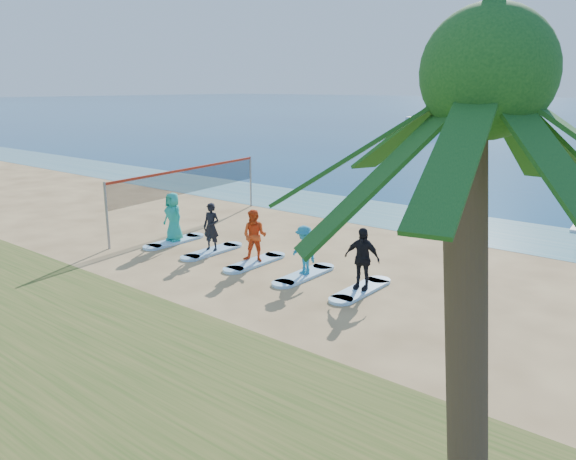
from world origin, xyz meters
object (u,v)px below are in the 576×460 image
Objects in this scene: palm_tree at (487,78)px; student_1 at (211,227)px; boat_offshore_a at (426,130)px; surfboard_3 at (304,275)px; student_0 at (173,217)px; surfboard_0 at (174,241)px; surfboard_4 at (361,290)px; student_4 at (362,258)px; student_2 at (255,236)px; surfboard_1 at (212,251)px; volleyball_net at (189,181)px; student_3 at (304,250)px; surfboard_2 at (255,262)px.

student_1 is (-12.10, 6.99, -4.99)m from palm_tree.
boat_offshore_a is 63.94m from surfboard_3.
student_0 is at bearing 180.00° from surfboard_3.
surfboard_4 is at bearing 0.00° from surfboard_0.
palm_tree reaches higher than student_1.
palm_tree is 16.89m from surfboard_0.
student_2 is at bearing 170.85° from student_4.
surfboard_4 is at bearing 0.00° from student_4.
surfboard_1 is 1.19× the size of student_4.
boat_offshore_a is at bearing 89.18° from student_2.
student_4 reaches higher than surfboard_3.
volleyball_net is at bearing 157.62° from student_4.
volleyball_net is at bearing -69.67° from boat_offshore_a.
student_1 is 4.21m from student_3.
surfboard_1 is 1.00× the size of surfboard_4.
surfboard_2 is (5.98, -2.40, -1.86)m from volleyball_net.
student_0 reaches higher than surfboard_0.
surfboard_0 is at bearing 180.00° from surfboard_4.
student_2 is at bearing -13.19° from student_1.
student_3 is (24.32, -59.14, 0.87)m from boat_offshore_a.
student_3 is (4.21, 0.00, 0.83)m from surfboard_1.
student_0 is (0.00, 0.00, 0.98)m from surfboard_0.
student_1 is at bearing 149.98° from palm_tree.
surfboard_2 is 1.19× the size of student_4.
surfboard_3 is at bearing -16.50° from volleyball_net.
surfboard_0 is 8.42m from surfboard_4.
student_1 is at bearing 0.00° from surfboard_1.
surfboard_2 is 1.00× the size of surfboard_3.
surfboard_0 is 1.00× the size of surfboard_1.
volleyball_net is at bearing 126.50° from surfboard_0.
student_3 reaches higher than surfboard_4.
surfboard_3 is 0.83m from student_3.
student_0 reaches higher than surfboard_3.
surfboard_3 is at bearing -13.19° from student_1.
volleyball_net is at bearing 128.30° from student_0.
palm_tree is 0.99× the size of boat_offshore_a.
student_2 reaches higher than student_1.
surfboard_2 is at bearing 0.00° from student_2.
palm_tree is 3.28× the size of surfboard_3.
volleyball_net is 10.63m from surfboard_4.
boat_offshore_a is 64.78m from student_4.
student_3 is 0.85× the size of student_4.
student_0 is at bearing 153.79° from palm_tree.
student_4 is at bearing -61.56° from boat_offshore_a.
student_3 is (2.10, 0.00, -0.10)m from student_2.
palm_tree is 3.28× the size of surfboard_4.
student_1 is (0.00, 0.00, 0.91)m from surfboard_1.
surfboard_2 is 4.32m from student_4.
surfboard_4 is at bearing 1.81° from student_0.
surfboard_4 is at bearing 13.70° from student_3.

